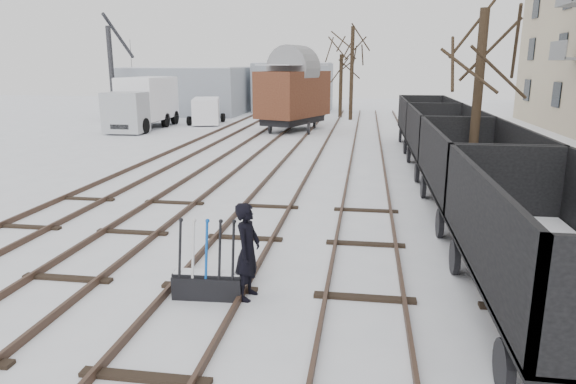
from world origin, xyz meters
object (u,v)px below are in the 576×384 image
worker (248,251)px  panel_van (206,111)px  ground_frame (208,283)px  freight_wagon_a (550,270)px  box_van_wagon (293,93)px  lorry (143,103)px  crane (114,92)px

worker → panel_van: bearing=27.3°
ground_frame → panel_van: size_ratio=0.32×
freight_wagon_a → box_van_wagon: (-7.89, 25.37, 1.51)m
lorry → crane: crane is taller
freight_wagon_a → ground_frame: bearing=178.6°
worker → box_van_wagon: (-2.73, 25.12, 1.57)m
box_van_wagon → crane: (-15.11, 5.07, -0.36)m
box_van_wagon → lorry: bearing=-155.9°
freight_wagon_a → crane: size_ratio=0.78×
box_van_wagon → panel_van: size_ratio=1.37×
ground_frame → lorry: bearing=113.2°
panel_van → worker: bearing=-85.8°
freight_wagon_a → panel_van: freight_wagon_a is taller
lorry → worker: bearing=-62.8°
worker → freight_wagon_a: size_ratio=0.29×
lorry → crane: (-4.86, 5.54, 0.36)m
worker → panel_van: 29.86m
ground_frame → freight_wagon_a: freight_wagon_a is taller
crane → freight_wagon_a: bearing=-51.8°
box_van_wagon → crane: bearing=-177.0°
freight_wagon_a → panel_van: size_ratio=1.37×
freight_wagon_a → box_van_wagon: 26.61m
worker → box_van_wagon: 25.32m
lorry → panel_van: size_ratio=1.66×
box_van_wagon → crane: 15.95m
ground_frame → crane: crane is taller
freight_wagon_a → panel_van: bearing=117.5°
ground_frame → worker: worker is taller
box_van_wagon → ground_frame: bearing=-64.0°
freight_wagon_a → lorry: 30.82m
ground_frame → lorry: (-12.22, 24.76, 1.49)m
panel_van → crane: 8.46m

